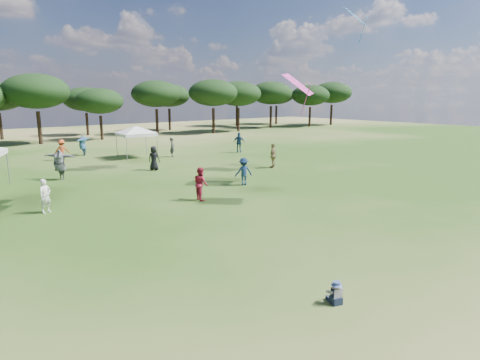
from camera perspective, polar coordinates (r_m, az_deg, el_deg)
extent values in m
plane|color=#2F5118|center=(9.87, 22.00, -20.41)|extent=(140.00, 140.00, 0.00)
cylinder|color=black|center=(49.27, -26.62, 6.65)|extent=(0.41, 0.41, 3.56)
ellipsoid|color=black|center=(49.16, -27.04, 11.18)|extent=(6.91, 6.91, 3.73)
cylinder|color=black|center=(51.57, -19.11, 7.04)|extent=(0.33, 0.33, 2.88)
ellipsoid|color=black|center=(51.44, -19.35, 10.55)|extent=(5.60, 5.60, 3.02)
cylinder|color=black|center=(57.36, -11.71, 8.13)|extent=(0.39, 0.39, 3.44)
ellipsoid|color=black|center=(57.26, -11.87, 11.91)|extent=(6.69, 6.69, 3.60)
cylinder|color=black|center=(57.57, -3.79, 8.41)|extent=(0.40, 0.40, 3.53)
ellipsoid|color=black|center=(57.47, -3.84, 12.28)|extent=(6.86, 6.86, 3.70)
cylinder|color=black|center=(60.84, -0.23, 8.58)|extent=(0.40, 0.40, 3.47)
ellipsoid|color=black|center=(60.75, -0.24, 12.17)|extent=(6.74, 6.74, 3.63)
cylinder|color=black|center=(67.99, 4.39, 8.93)|extent=(0.41, 0.41, 3.57)
ellipsoid|color=black|center=(67.91, 4.44, 12.24)|extent=(6.94, 6.94, 3.74)
cylinder|color=black|center=(71.51, 9.89, 8.84)|extent=(0.38, 0.38, 3.35)
ellipsoid|color=black|center=(71.43, 9.99, 11.79)|extent=(6.51, 6.51, 3.51)
cylinder|color=black|center=(76.83, 12.84, 9.03)|extent=(0.42, 0.42, 3.66)
ellipsoid|color=black|center=(76.76, 12.98, 12.03)|extent=(7.10, 7.10, 3.83)
cylinder|color=black|center=(57.02, -30.89, 6.58)|extent=(0.37, 0.37, 3.20)
cylinder|color=black|center=(58.21, -20.90, 7.44)|extent=(0.34, 0.34, 2.99)
ellipsoid|color=black|center=(58.10, -21.14, 10.67)|extent=(5.81, 5.81, 3.13)
cylinder|color=black|center=(63.76, -9.98, 8.48)|extent=(0.38, 0.38, 3.31)
ellipsoid|color=black|center=(63.67, -10.10, 11.75)|extent=(6.43, 6.43, 3.47)
cylinder|color=black|center=(71.74, -0.45, 9.13)|extent=(0.42, 0.42, 3.64)
ellipsoid|color=black|center=(71.67, -0.45, 12.33)|extent=(7.06, 7.06, 3.81)
cylinder|color=black|center=(77.32, 5.17, 9.21)|extent=(0.40, 0.40, 3.46)
ellipsoid|color=black|center=(77.24, 5.23, 12.03)|extent=(6.72, 6.72, 3.62)
cylinder|color=gray|center=(27.33, -30.11, 1.57)|extent=(0.06, 0.06, 2.07)
cylinder|color=gray|center=(33.71, -15.81, 4.34)|extent=(0.06, 0.06, 2.04)
cylinder|color=gray|center=(34.61, -11.66, 4.72)|extent=(0.06, 0.06, 2.04)
cylinder|color=gray|center=(36.21, -17.13, 4.75)|extent=(0.06, 0.06, 2.04)
cylinder|color=gray|center=(37.05, -13.23, 5.10)|extent=(0.06, 0.06, 2.04)
cube|color=silver|center=(35.27, -14.54, 6.30)|extent=(3.04, 3.04, 0.25)
pyramid|color=silver|center=(35.22, -14.60, 7.47)|extent=(5.67, 5.67, 0.60)
cube|color=black|center=(10.81, 13.49, -16.28)|extent=(0.32, 0.32, 0.19)
cube|color=black|center=(10.92, 12.56, -16.18)|extent=(0.16, 0.24, 0.10)
cube|color=black|center=(11.00, 13.35, -16.00)|extent=(0.16, 0.24, 0.10)
cube|color=white|center=(10.71, 13.55, -15.28)|extent=(0.28, 0.24, 0.25)
cylinder|color=white|center=(10.69, 12.62, -15.30)|extent=(0.16, 0.25, 0.15)
cylinder|color=white|center=(10.84, 14.06, -14.97)|extent=(0.16, 0.25, 0.15)
sphere|color=#E0B293|center=(10.64, 13.59, -14.46)|extent=(0.17, 0.17, 0.17)
cone|color=#5272BF|center=(10.62, 13.60, -14.27)|extent=(0.28, 0.28, 0.03)
cylinder|color=#5272BF|center=(10.60, 13.61, -14.08)|extent=(0.19, 0.19, 0.07)
imported|color=#4D4F53|center=(27.43, -24.25, 1.99)|extent=(1.88, 2.28, 1.91)
imported|color=navy|center=(23.51, 0.51, 1.21)|extent=(1.18, 0.89, 1.62)
imported|color=navy|center=(37.48, -0.12, 5.37)|extent=(1.00, 1.17, 1.88)
imported|color=olive|center=(29.41, 4.73, 3.47)|extent=(1.13, 0.86, 1.79)
imported|color=black|center=(28.98, -12.14, 3.05)|extent=(0.95, 0.99, 1.71)
imported|color=#A21B33|center=(20.22, -5.60, -0.52)|extent=(0.75, 0.90, 1.67)
imported|color=#AE411D|center=(35.74, -24.00, 3.90)|extent=(1.25, 0.94, 1.71)
imported|color=navy|center=(38.24, -21.46, 4.64)|extent=(2.04, 1.98, 1.82)
imported|color=#2E2D32|center=(35.21, -9.61, 4.62)|extent=(0.66, 0.73, 1.67)
imported|color=white|center=(19.89, -25.95, -2.06)|extent=(0.67, 0.58, 1.55)
plane|color=#1980BC|center=(30.67, 16.19, 21.38)|extent=(2.14, 1.97, 1.50)
plane|color=#CF3391|center=(24.30, 8.26, 13.33)|extent=(2.64, 2.34, 1.40)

